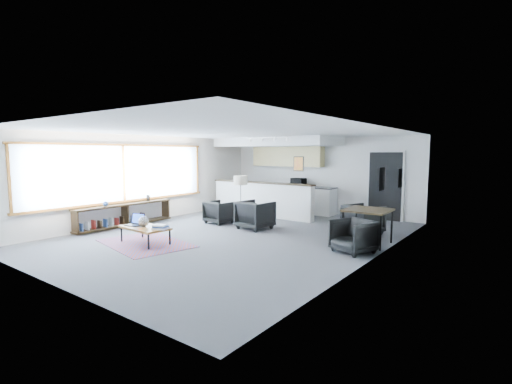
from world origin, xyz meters
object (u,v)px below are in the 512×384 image
Objects in this scene: book_stack at (160,227)px; microwave at (298,181)px; floor_lamp at (241,182)px; ceramic_pot at (143,222)px; coffee_table at (145,228)px; armchair_right at (255,213)px; dining_table at (368,212)px; armchair_left at (219,211)px; dining_chair_near at (353,237)px; dining_chair_far at (363,220)px; laptop at (136,222)px.

book_stack is 6.08m from microwave.
ceramic_pot is at bearing -94.58° from floor_lamp.
coffee_table is at bearing -174.67° from book_stack.
armchair_right reaches higher than dining_table.
dining_table reaches higher than book_stack.
book_stack is at bearing 9.25° from coffee_table.
book_stack is at bearing 6.41° from ceramic_pot.
floor_lamp is at bearing -144.42° from armchair_left.
dining_chair_far is (-0.49, 1.88, 0.03)m from dining_chair_near.
book_stack is (0.52, 0.06, -0.07)m from ceramic_pot.
laptop is 0.31m from ceramic_pot.
microwave is (0.27, 2.88, -0.14)m from floor_lamp.
dining_chair_far reaches higher than dining_chair_near.
floor_lamp is 1.45× the size of dining_table.
armchair_right is 3.20m from dining_chair_near.
dining_table is (4.45, 2.99, 0.27)m from laptop.
microwave is (0.49, 6.09, 0.73)m from coffee_table.
armchair_right reaches higher than laptop.
ceramic_pot is 0.37× the size of dining_chair_near.
dining_table is (3.88, -0.20, -0.50)m from floor_lamp.
dining_table is 1.50× the size of dining_chair_near.
armchair_right is (1.37, 2.84, -0.04)m from laptop.
armchair_right is at bearing -172.93° from dining_chair_near.
laptop is at bearing -146.08° from dining_table.
armchair_right reaches higher than coffee_table.
floor_lamp is 4.16m from dining_chair_near.
laptop is 0.83m from book_stack.
armchair_left is 4.45m from dining_table.
armchair_left is 1.50× the size of microwave.
microwave is at bearing 85.09° from ceramic_pot.
book_stack is 2.94m from armchair_left.
armchair_left is at bearing -148.45° from floor_lamp.
ceramic_pot is at bearing -132.51° from dining_chair_near.
floor_lamp is at bearing 89.87° from coffee_table.
book_stack is at bearing -140.71° from dining_table.
dining_chair_far is (-0.47, 0.99, -0.38)m from dining_table.
laptop is at bearing 67.08° from dining_chair_far.
armchair_left reaches higher than ceramic_pot.
dining_table is (3.09, 0.15, 0.31)m from armchair_right.
dining_chair_far is at bearing 51.55° from coffee_table.
book_stack is 3.27m from floor_lamp.
armchair_left is 0.85× the size of armchair_right.
armchair_right is 3.10m from dining_table.
coffee_table is 0.15m from ceramic_pot.
armchair_left is at bearing 106.00° from book_stack.
floor_lamp is at bearing -90.06° from microwave.
dining_chair_near is (4.17, 2.12, -0.19)m from ceramic_pot.
ceramic_pot is 6.15m from microwave.
floor_lamp is (0.23, 3.21, 0.87)m from coffee_table.
dining_chair_far reaches higher than book_stack.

